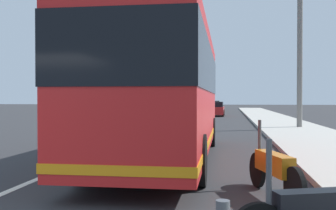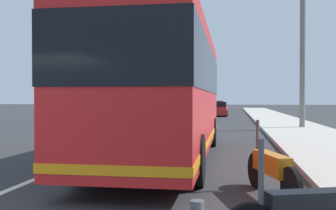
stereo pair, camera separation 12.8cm
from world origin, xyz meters
The scene contains 8 objects.
lane_divider_line centered at (10.00, 0.00, 0.00)m, with size 110.00×0.16×0.01m, color silver.
coach_bus centered at (7.62, -2.21, 1.97)m, with size 10.19×2.60×3.40m.
motorcycle_angled centered at (3.77, -4.68, 0.48)m, with size 2.15×0.71×1.28m.
car_oncoming centered at (35.27, -2.50, 0.67)m, with size 4.14×1.98×1.38m.
car_side_street centered at (48.96, -1.82, 0.67)m, with size 4.08×2.07×1.40m.
car_behind_bus centered at (47.55, 2.84, 0.75)m, with size 4.51×1.90×1.58m.
car_ahead_same_lane centered at (37.90, 2.31, 0.69)m, with size 4.49×2.05×1.44m.
utility_pole centered at (19.33, -7.71, 4.18)m, with size 0.29×0.29×8.36m, color slate.
Camera 2 is at (-3.12, -4.05, 1.67)m, focal length 42.64 mm.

